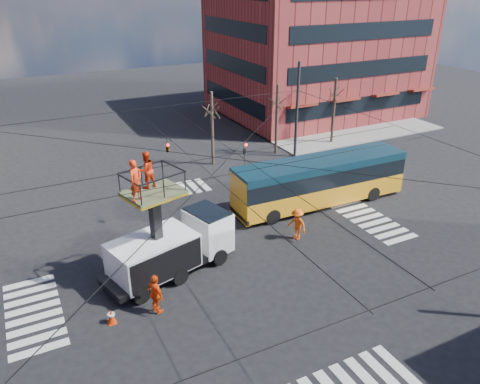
% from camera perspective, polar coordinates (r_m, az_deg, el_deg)
% --- Properties ---
extents(ground, '(120.00, 120.00, 0.00)m').
position_cam_1_polar(ground, '(25.91, -1.33, -8.21)').
color(ground, black).
rests_on(ground, ground).
extents(sidewalk_ne, '(18.00, 18.00, 0.12)m').
position_cam_1_polar(sidewalk_ne, '(52.59, 9.62, 8.97)').
color(sidewalk_ne, slate).
rests_on(sidewalk_ne, ground).
extents(crosswalks, '(22.40, 22.40, 0.02)m').
position_cam_1_polar(crosswalks, '(25.90, -1.33, -8.19)').
color(crosswalks, silver).
rests_on(crosswalks, ground).
extents(building_ne, '(20.06, 16.06, 14.00)m').
position_cam_1_polar(building_ne, '(54.12, 9.13, 16.98)').
color(building_ne, maroon).
rests_on(building_ne, ground).
extents(overhead_network, '(24.24, 24.24, 8.00)m').
position_cam_1_polar(overhead_network, '(24.15, -2.00, 0.79)').
color(overhead_network, '#2D2D30').
rests_on(overhead_network, ground).
extents(tree_a, '(2.00, 2.00, 6.00)m').
position_cam_1_polar(tree_a, '(37.31, -3.46, 10.04)').
color(tree_a, '#382B21').
rests_on(tree_a, ground).
extents(tree_b, '(2.00, 2.00, 6.00)m').
position_cam_1_polar(tree_b, '(39.99, 4.58, 11.02)').
color(tree_b, '#382B21').
rests_on(tree_b, ground).
extents(tree_c, '(2.00, 2.00, 6.00)m').
position_cam_1_polar(tree_c, '(43.34, 11.54, 11.69)').
color(tree_c, '#382B21').
rests_on(tree_c, ground).
extents(utility_truck, '(7.36, 4.14, 6.84)m').
position_cam_1_polar(utility_truck, '(24.09, -8.47, -5.24)').
color(utility_truck, black).
rests_on(utility_truck, ground).
extents(city_bus, '(12.23, 2.93, 3.20)m').
position_cam_1_polar(city_bus, '(31.70, 9.74, 1.43)').
color(city_bus, '#CA8A13').
rests_on(city_bus, ground).
extents(traffic_cone, '(0.36, 0.36, 0.72)m').
position_cam_1_polar(traffic_cone, '(22.26, -15.41, -14.42)').
color(traffic_cone, '#FF3B0A').
rests_on(traffic_cone, ground).
extents(worker_ground, '(0.80, 1.27, 2.01)m').
position_cam_1_polar(worker_ground, '(22.03, -10.21, -12.17)').
color(worker_ground, '#FF5210').
rests_on(worker_ground, ground).
extents(flagger, '(1.07, 1.42, 1.95)m').
position_cam_1_polar(flagger, '(27.49, 6.97, -3.94)').
color(flagger, '#FF5A10').
rests_on(flagger, ground).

